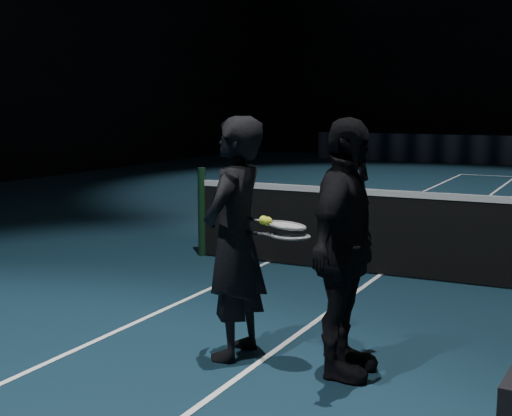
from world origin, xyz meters
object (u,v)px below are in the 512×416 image
Objects in this scene: player_b at (344,249)px; racket_lower at (291,236)px; tennis_balls at (266,219)px; racket_upper at (287,225)px; player_a at (235,239)px.

racket_lower is at bearing 87.92° from player_b.
tennis_balls is (-0.60, 0.00, 0.17)m from player_b.
player_b is at bearing -9.08° from racket_upper.
player_b is at bearing -0.00° from racket_lower.
racket_upper is (-0.05, 0.04, 0.07)m from racket_lower.
tennis_balls reaches higher than racket_upper.
tennis_balls is at bearing 89.30° from player_a.
player_a is 0.42m from racket_upper.
player_a is 0.85m from player_b.
racket_upper is (-0.45, 0.04, 0.12)m from player_b.
racket_upper is (0.40, 0.04, 0.12)m from player_a.
player_a reaches higher than tennis_balls.
player_a is 0.30m from tennis_balls.
player_a is 0.45m from racket_lower.
player_b is (0.85, 0.00, 0.00)m from player_a.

